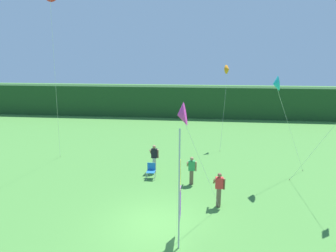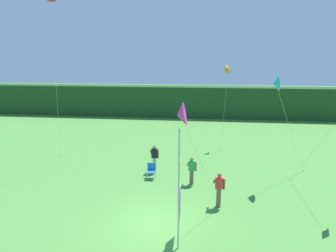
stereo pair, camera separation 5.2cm
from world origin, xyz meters
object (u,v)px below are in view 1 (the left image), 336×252
person_near_banner (154,158)px  kite_cyan_delta_2 (276,84)px  folding_chair (151,170)px  kite_orange_delta_0 (228,70)px  banner_flag (180,190)px  kite_magenta_delta_3 (181,115)px  person_mid_field (219,189)px  person_far_left (192,170)px

person_near_banner → kite_cyan_delta_2: (6.61, -0.64, 4.61)m
folding_chair → kite_orange_delta_0: size_ratio=0.14×
banner_flag → kite_orange_delta_0: bearing=77.8°
kite_cyan_delta_2 → kite_magenta_delta_3: kite_cyan_delta_2 is taller
banner_flag → kite_cyan_delta_2: size_ratio=0.77×
kite_orange_delta_0 → kite_cyan_delta_2: (1.87, -6.66, -0.41)m
person_near_banner → kite_orange_delta_0: bearing=51.8°
person_mid_field → banner_flag: bearing=-119.6°
person_far_left → folding_chair: person_far_left is taller
person_near_banner → kite_orange_delta_0: (4.73, 6.02, 5.02)m
banner_flag → kite_magenta_delta_3: size_ratio=0.85×
person_near_banner → person_far_left: 2.73m
banner_flag → person_near_banner: banner_flag is taller
person_far_left → folding_chair: 2.47m
kite_orange_delta_0 → kite_magenta_delta_3: kite_orange_delta_0 is taller
person_far_left → kite_cyan_delta_2: bearing=10.9°
person_mid_field → person_near_banner: bearing=134.2°
kite_orange_delta_0 → kite_cyan_delta_2: size_ratio=1.06×
kite_magenta_delta_3 → folding_chair: bearing=110.3°
person_mid_field → person_far_left: bearing=120.4°
person_far_left → kite_orange_delta_0: bearing=72.0°
kite_cyan_delta_2 → kite_magenta_delta_3: size_ratio=1.10×
person_far_left → kite_cyan_delta_2: kite_cyan_delta_2 is taller
person_near_banner → folding_chair: size_ratio=1.95×
person_near_banner → kite_cyan_delta_2: 8.08m
banner_flag → folding_chair: bearing=109.3°
banner_flag → person_mid_field: banner_flag is taller
kite_magenta_delta_3 → person_near_banner: bearing=107.2°
person_near_banner → person_mid_field: 5.24m
banner_flag → person_near_banner: bearing=106.4°
person_far_left → folding_chair: bearing=165.8°
banner_flag → kite_cyan_delta_2: kite_cyan_delta_2 is taller
person_far_left → kite_orange_delta_0: 9.38m
person_near_banner → kite_magenta_delta_3: kite_magenta_delta_3 is taller
kite_cyan_delta_2 → folding_chair: bearing=-178.0°
banner_flag → kite_magenta_delta_3: 2.78m
person_mid_field → person_far_left: (-1.34, 2.29, -0.05)m
folding_chair → kite_cyan_delta_2: size_ratio=0.15×
folding_chair → kite_magenta_delta_3: bearing=-69.7°
person_mid_field → folding_chair: 4.72m
kite_magenta_delta_3 → banner_flag: bearing=-94.1°
folding_chair → kite_cyan_delta_2: (6.67, 0.23, 5.03)m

